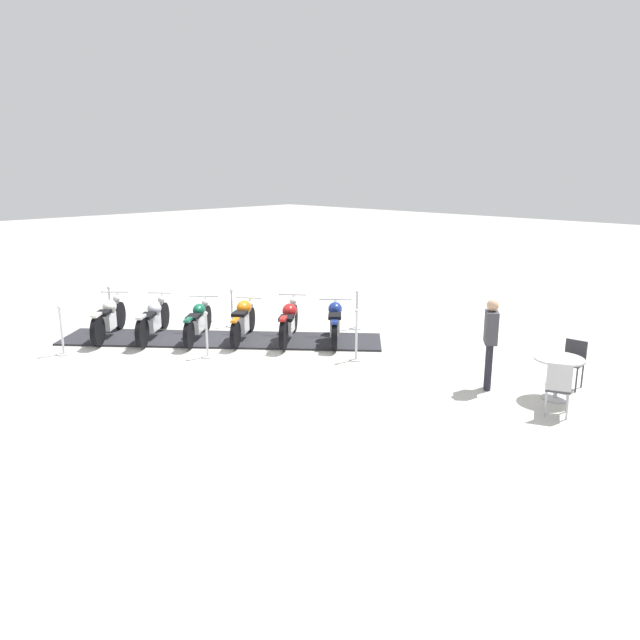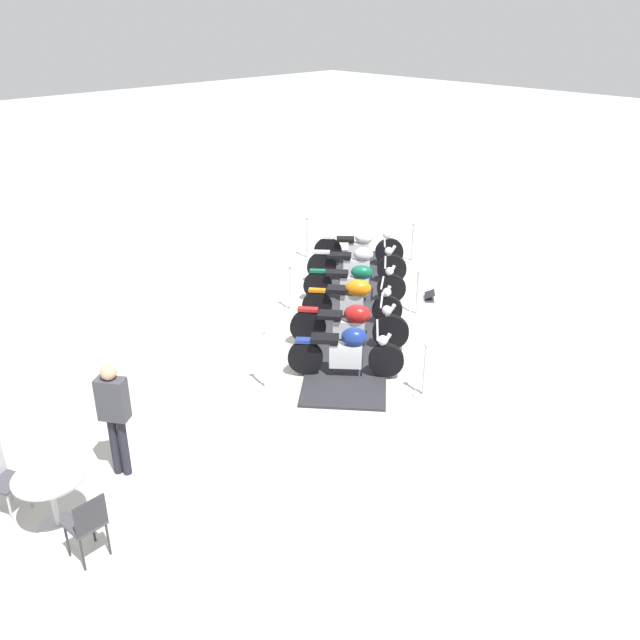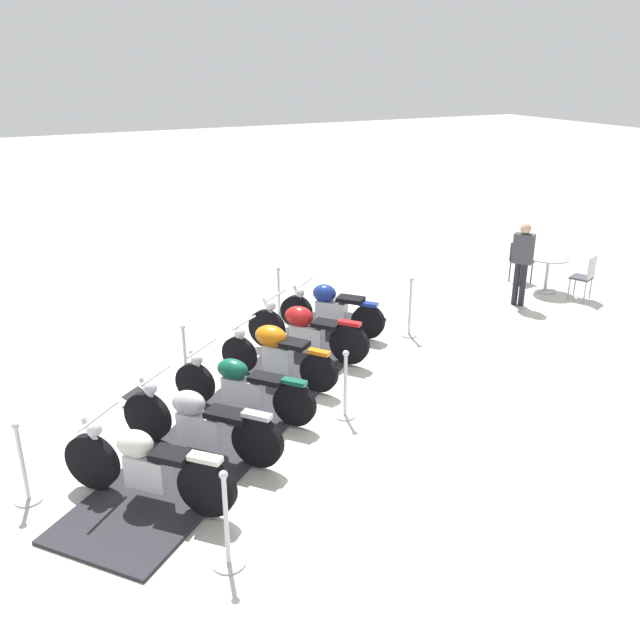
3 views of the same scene
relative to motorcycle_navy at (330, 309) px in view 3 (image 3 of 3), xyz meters
The scene contains 19 objects.
ground_plane 2.82m from the motorcycle_navy, 139.22° to the right, with size 80.00×80.00×0.00m, color beige.
display_platform 2.82m from the motorcycle_navy, 139.22° to the right, with size 7.75×1.44×0.05m, color #28282D.
motorcycle_navy is the anchor object (origin of this frame).
motorcycle_maroon 1.11m from the motorcycle_navy, 140.41° to the right, with size 1.48×1.86×1.01m.
motorcycle_copper 2.22m from the motorcycle_navy, 140.20° to the right, with size 1.31×1.72×0.92m.
motorcycle_forest 3.33m from the motorcycle_navy, 139.97° to the right, with size 1.53×1.79×0.93m.
motorcycle_chrome 4.44m from the motorcycle_navy, 139.81° to the right, with size 1.61×1.83×1.00m.
motorcycle_cream 5.55m from the motorcycle_navy, 139.81° to the right, with size 1.62×1.69×1.02m.
stanchion_right_mid 3.08m from the motorcycle_navy, 165.24° to the right, with size 0.35×0.35×1.02m.
stanchion_right_rear 6.21m from the motorcycle_navy, 152.07° to the right, with size 0.31×0.31×1.05m.
stanchion_left_mid 3.10m from the motorcycle_navy, 113.43° to the right, with size 0.29×0.29×1.04m.
stanchion_left_front 1.47m from the motorcycle_navy, 29.11° to the right, with size 0.31×0.31×1.14m.
stanchion_right_front 1.43m from the motorcycle_navy, 108.70° to the left, with size 0.36×0.36×1.01m.
stanchion_left_rear 6.22m from the motorcycle_navy, 127.03° to the right, with size 0.35×0.35×1.12m.
info_placard 4.02m from the motorcycle_navy, 164.12° to the right, with size 0.45×0.42×0.18m.
cafe_table 5.39m from the motorcycle_navy, ahead, with size 0.88×0.88×0.78m.
cafe_chair_near_table 5.76m from the motorcycle_navy, ahead, with size 0.53×0.53×0.96m.
cafe_chair_across_table 5.41m from the motorcycle_navy, ahead, with size 0.42×0.42×0.91m.
bystander_person 4.29m from the motorcycle_navy, ahead, with size 0.41×0.45×1.74m.
Camera 3 is at (-3.27, -8.49, 4.85)m, focal length 37.75 mm.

